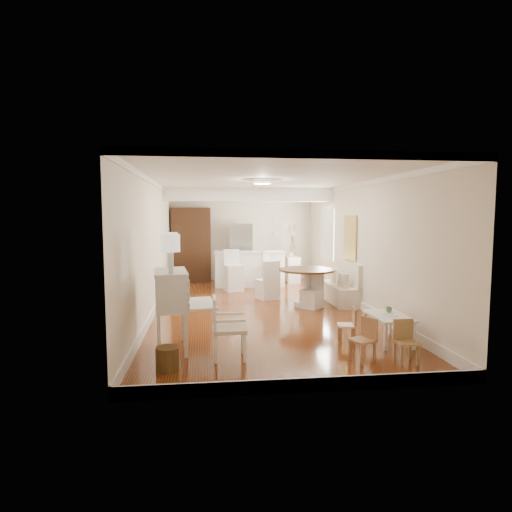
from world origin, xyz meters
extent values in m
plane|color=brown|center=(0.00, 0.00, 0.00)|extent=(9.00, 9.00, 0.00)
cube|color=white|center=(0.00, 0.00, 2.80)|extent=(4.50, 9.00, 0.04)
cube|color=beige|center=(0.00, 4.50, 1.40)|extent=(4.50, 0.04, 2.80)
cube|color=beige|center=(0.00, -4.50, 1.40)|extent=(4.50, 0.04, 2.80)
cube|color=beige|center=(-2.25, 0.00, 1.40)|extent=(0.04, 9.00, 2.80)
cube|color=beige|center=(2.25, 0.00, 1.40)|extent=(0.04, 9.00, 2.80)
cube|color=white|center=(0.00, 2.20, 2.62)|extent=(4.50, 0.45, 0.36)
cube|color=tan|center=(2.21, 0.50, 1.55)|extent=(0.04, 0.84, 1.04)
cube|color=white|center=(2.23, 2.40, 1.55)|extent=(0.04, 1.10, 1.40)
cylinder|color=#381E11|center=(-1.20, 4.48, 1.85)|extent=(0.30, 0.03, 0.30)
cylinder|color=white|center=(0.00, -0.50, 2.75)|extent=(0.36, 0.36, 0.08)
cube|color=white|center=(-1.70, -2.66, 0.62)|extent=(1.07, 1.09, 1.24)
cube|color=white|center=(-0.83, -3.17, 0.45)|extent=(0.52, 0.52, 0.91)
cylinder|color=brown|center=(-1.69, -3.54, 0.16)|extent=(0.36, 0.36, 0.31)
cube|color=silver|center=(1.78, -2.70, 0.23)|extent=(0.56, 0.92, 0.46)
cube|color=#B07A50|center=(1.04, -3.52, 0.32)|extent=(0.40, 0.40, 0.63)
cube|color=#A16F49|center=(1.12, -2.59, 0.29)|extent=(0.32, 0.32, 0.57)
cube|color=#9C7647|center=(1.63, -3.66, 0.31)|extent=(0.30, 0.30, 0.61)
cube|color=silver|center=(1.99, 0.50, 0.49)|extent=(0.52, 1.60, 0.98)
cylinder|color=#4F3219|center=(1.12, 0.21, 0.43)|extent=(1.62, 1.62, 0.86)
cube|color=white|center=(1.18, -0.01, 0.41)|extent=(0.57, 0.57, 0.83)
cube|color=white|center=(0.34, 1.13, 0.48)|extent=(0.60, 0.61, 0.96)
cube|color=white|center=(0.10, 3.10, 0.52)|extent=(2.05, 0.65, 1.03)
cube|color=white|center=(-0.41, 2.38, 0.57)|extent=(0.56, 0.56, 1.13)
cube|color=white|center=(0.69, 2.66, 0.53)|extent=(0.49, 0.49, 1.06)
cube|color=#381E11|center=(-1.60, 4.18, 1.15)|extent=(1.20, 0.60, 2.30)
imported|color=silver|center=(0.30, 4.15, 0.90)|extent=(0.75, 0.65, 1.80)
cube|color=white|center=(1.51, 3.72, 0.40)|extent=(0.40, 0.85, 0.80)
imported|color=#5A8D52|center=(1.87, -2.50, 0.50)|extent=(0.14, 0.14, 0.08)
imported|color=white|center=(1.47, 3.72, 0.88)|extent=(0.20, 0.20, 0.16)
camera|label=1|loc=(-1.16, -9.22, 2.08)|focal=30.00mm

